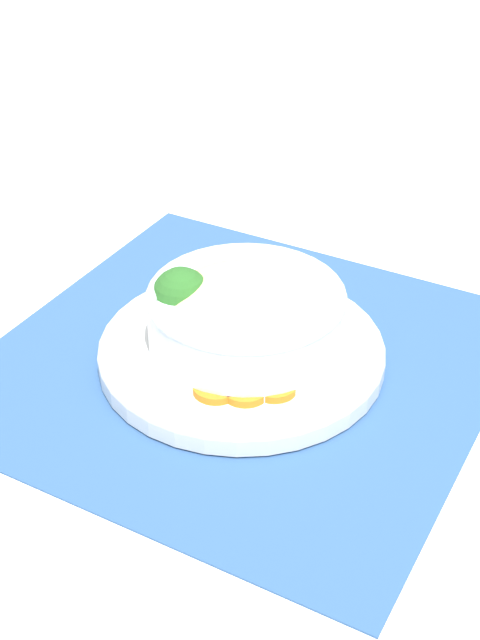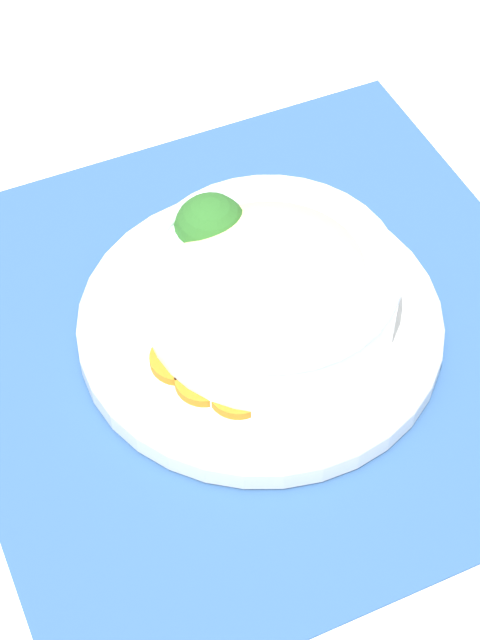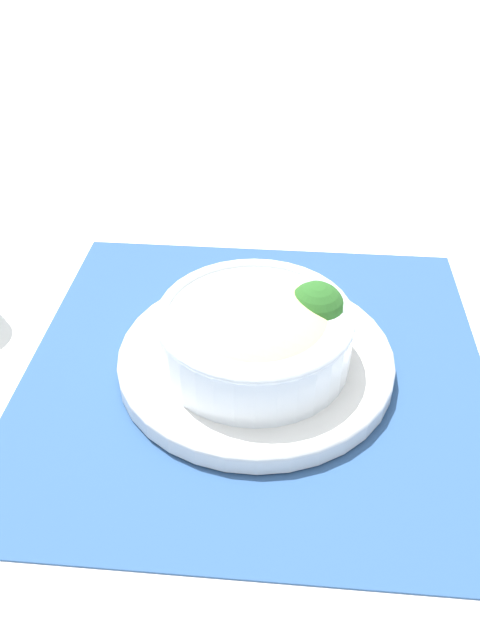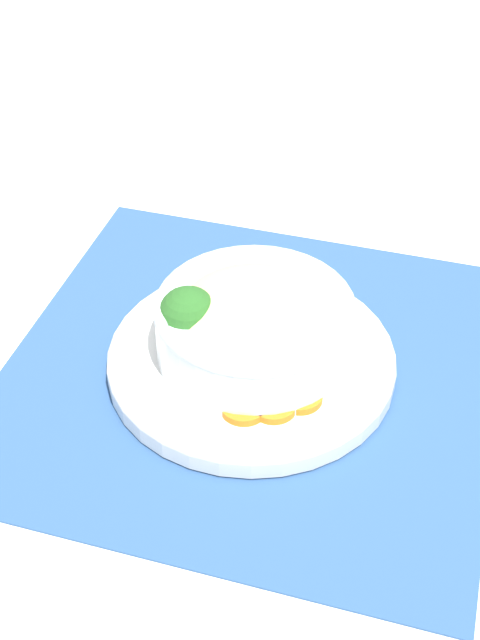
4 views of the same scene
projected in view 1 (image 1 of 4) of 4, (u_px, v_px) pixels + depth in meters
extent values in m
plane|color=white|center=(242.00, 363.00, 0.86)|extent=(4.00, 4.00, 0.00)
cube|color=#2D5184|center=(242.00, 361.00, 0.86)|extent=(0.52, 0.51, 0.00)
cylinder|color=white|center=(242.00, 353.00, 0.86)|extent=(0.28, 0.28, 0.02)
torus|color=white|center=(242.00, 346.00, 0.85)|extent=(0.28, 0.28, 0.01)
cylinder|color=silver|center=(247.00, 320.00, 0.84)|extent=(0.19, 0.19, 0.05)
torus|color=silver|center=(247.00, 295.00, 0.83)|extent=(0.19, 0.19, 0.01)
ellipsoid|color=beige|center=(247.00, 308.00, 0.83)|extent=(0.15, 0.15, 0.06)
cylinder|color=#759E51|center=(183.00, 326.00, 0.86)|extent=(0.03, 0.03, 0.03)
sphere|color=#286023|center=(181.00, 296.00, 0.84)|extent=(0.06, 0.06, 0.06)
sphere|color=#286023|center=(189.00, 301.00, 0.82)|extent=(0.03, 0.03, 0.03)
sphere|color=#286023|center=(173.00, 287.00, 0.85)|extent=(0.02, 0.02, 0.02)
cylinder|color=orange|center=(216.00, 388.00, 0.79)|extent=(0.04, 0.04, 0.01)
cylinder|color=orange|center=(245.00, 390.00, 0.79)|extent=(0.04, 0.04, 0.01)
cylinder|color=orange|center=(274.00, 386.00, 0.80)|extent=(0.04, 0.04, 0.01)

